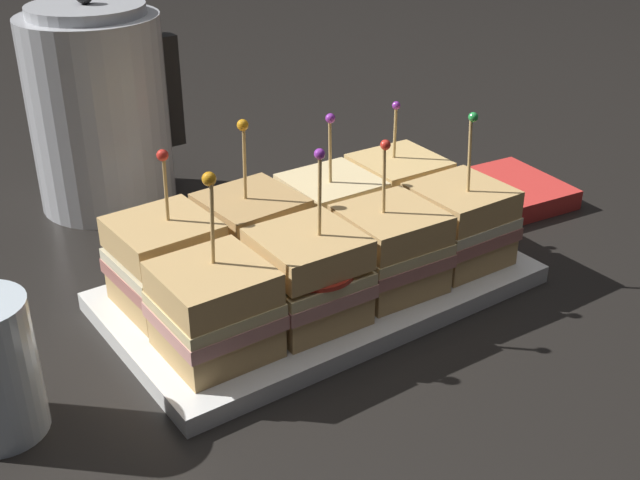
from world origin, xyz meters
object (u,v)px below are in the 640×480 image
at_px(sandwich_front_center_left, 308,277).
at_px(sandwich_front_center_right, 390,249).
at_px(sandwich_back_center_left, 252,236).
at_px(sandwich_back_far_right, 398,193).
at_px(sandwich_front_far_left, 214,310).
at_px(sandwich_back_far_left, 166,263).
at_px(serving_platter, 320,287).
at_px(kettle_steel, 100,109).
at_px(sandwich_front_far_right, 459,224).
at_px(napkin_stack, 505,192).
at_px(sandwich_back_center_right, 331,214).

distance_m(sandwich_front_center_left, sandwich_front_center_right, 0.10).
height_order(sandwich_back_center_left, sandwich_back_far_right, sandwich_back_center_left).
distance_m(sandwich_front_far_left, sandwich_front_center_right, 0.19).
bearing_deg(sandwich_back_far_left, sandwich_back_far_right, 0.04).
relative_size(serving_platter, sandwich_back_center_left, 2.52).
height_order(sandwich_front_center_right, sandwich_back_far_left, same).
xyz_separation_m(sandwich_back_center_left, kettle_steel, (-0.03, 0.29, 0.06)).
distance_m(sandwich_front_far_right, sandwich_back_center_left, 0.21).
distance_m(serving_platter, sandwich_back_center_left, 0.08).
relative_size(sandwich_back_far_right, napkin_stack, 1.00).
distance_m(serving_platter, sandwich_back_far_left, 0.16).
bearing_deg(sandwich_front_center_right, sandwich_back_far_left, 153.05).
height_order(sandwich_front_far_left, sandwich_back_far_right, sandwich_front_far_left).
bearing_deg(kettle_steel, sandwich_front_far_right, -59.79).
bearing_deg(sandwich_front_far_right, napkin_stack, 28.53).
xyz_separation_m(sandwich_front_far_left, sandwich_back_center_right, (0.19, 0.09, -0.00)).
bearing_deg(serving_platter, sandwich_back_center_left, 134.58).
bearing_deg(kettle_steel, sandwich_back_far_right, -52.27).
bearing_deg(sandwich_front_center_left, sandwich_front_center_right, 0.90).
height_order(sandwich_back_center_left, napkin_stack, sandwich_back_center_left).
distance_m(sandwich_back_center_left, sandwich_back_center_right, 0.09).
relative_size(sandwich_front_far_left, sandwich_back_far_left, 1.06).
distance_m(sandwich_front_center_left, napkin_stack, 0.38).
height_order(sandwich_back_center_left, sandwich_back_center_right, sandwich_back_center_left).
height_order(sandwich_front_far_left, sandwich_back_far_left, sandwich_front_far_left).
bearing_deg(napkin_stack, sandwich_back_center_right, -179.10).
height_order(sandwich_front_center_right, kettle_steel, kettle_steel).
distance_m(sandwich_front_far_right, sandwich_back_far_right, 0.09).
bearing_deg(sandwich_front_center_right, sandwich_front_far_right, 0.60).
relative_size(sandwich_front_center_right, sandwich_back_center_right, 1.00).
distance_m(sandwich_front_center_right, kettle_steel, 0.41).
xyz_separation_m(sandwich_front_center_left, kettle_steel, (-0.03, 0.38, 0.06)).
xyz_separation_m(serving_platter, sandwich_front_center_left, (-0.05, -0.05, 0.05)).
height_order(sandwich_back_center_right, sandwich_back_far_right, sandwich_back_center_right).
height_order(sandwich_front_far_right, napkin_stack, sandwich_front_far_right).
height_order(sandwich_front_center_left, napkin_stack, sandwich_front_center_left).
height_order(sandwich_front_center_right, sandwich_back_center_right, same).
height_order(serving_platter, sandwich_back_far_right, sandwich_back_far_right).
bearing_deg(sandwich_front_far_left, sandwich_front_center_right, -0.43).
xyz_separation_m(sandwich_front_far_left, sandwich_back_far_left, (0.00, 0.09, 0.00)).
relative_size(sandwich_back_center_left, sandwich_back_far_right, 1.14).
bearing_deg(sandwich_back_center_right, sandwich_back_center_left, 179.17).
bearing_deg(kettle_steel, sandwich_back_center_right, -65.83).
bearing_deg(sandwich_back_far_left, sandwich_back_center_left, -0.09).
height_order(sandwich_front_far_right, sandwich_back_far_right, sandwich_front_far_right).
bearing_deg(sandwich_front_far_right, sandwich_front_far_left, 179.91).
bearing_deg(sandwich_back_center_left, napkin_stack, 0.46).
bearing_deg(sandwich_back_far_right, sandwich_front_center_right, -133.73).
distance_m(kettle_steel, napkin_stack, 0.50).
distance_m(sandwich_front_far_right, napkin_stack, 0.21).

